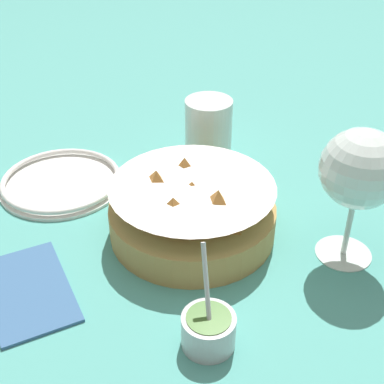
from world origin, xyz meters
The scene contains 7 objects.
ground_plane centered at (0.00, 0.00, 0.00)m, with size 4.00×4.00×0.00m, color teal.
food_basket centered at (0.00, 0.02, 0.04)m, with size 0.22×0.22×0.09m.
sauce_cup centered at (-0.19, 0.03, 0.02)m, with size 0.07×0.06×0.11m.
wine_glass centered at (-0.08, -0.17, 0.12)m, with size 0.09×0.09×0.17m.
beer_mug centered at (0.19, -0.04, 0.05)m, with size 0.11×0.07×0.10m.
side_plate centered at (0.15, 0.19, 0.01)m, with size 0.18×0.18×0.01m.
napkin centered at (-0.08, 0.22, 0.00)m, with size 0.17×0.13×0.01m.
Camera 1 is at (-0.55, 0.11, 0.44)m, focal length 50.00 mm.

